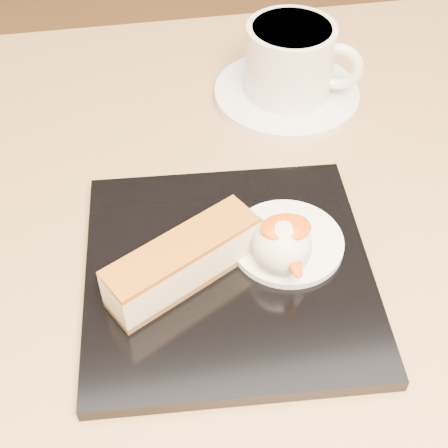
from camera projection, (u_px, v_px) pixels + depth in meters
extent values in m
cube|color=olive|center=(243.00, 287.00, 0.51)|extent=(0.80, 0.80, 0.04)
cube|color=black|center=(228.00, 272.00, 0.49)|extent=(0.23, 0.23, 0.01)
cube|color=brown|center=(184.00, 276.00, 0.47)|extent=(0.12, 0.09, 0.01)
cube|color=#FFE4A6|center=(183.00, 261.00, 0.46)|extent=(0.12, 0.09, 0.03)
cube|color=#92440F|center=(182.00, 246.00, 0.45)|extent=(0.12, 0.09, 0.00)
cylinder|color=white|center=(287.00, 242.00, 0.50)|extent=(0.09, 0.09, 0.01)
sphere|color=white|center=(282.00, 246.00, 0.47)|extent=(0.05, 0.05, 0.05)
ellipsoid|color=#F95007|center=(286.00, 228.00, 0.45)|extent=(0.04, 0.03, 0.01)
ellipsoid|color=#347F29|center=(245.00, 225.00, 0.50)|extent=(0.02, 0.01, 0.00)
ellipsoid|color=#347F29|center=(255.00, 219.00, 0.51)|extent=(0.02, 0.02, 0.00)
ellipsoid|color=#347F29|center=(235.00, 220.00, 0.51)|extent=(0.01, 0.02, 0.00)
cylinder|color=white|center=(286.00, 94.00, 0.65)|extent=(0.15, 0.15, 0.01)
cylinder|color=white|center=(289.00, 60.00, 0.62)|extent=(0.09, 0.09, 0.07)
cylinder|color=black|center=(292.00, 29.00, 0.59)|extent=(0.08, 0.08, 0.00)
torus|color=white|center=(338.00, 67.00, 0.61)|extent=(0.05, 0.03, 0.05)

